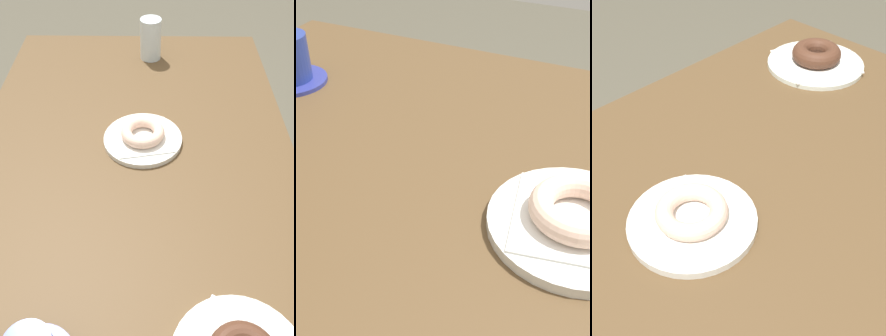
# 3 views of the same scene
# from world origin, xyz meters

# --- Properties ---
(table) EXTENTS (1.28, 0.82, 0.71)m
(table) POSITION_xyz_m (0.00, 0.00, 0.64)
(table) COLOR brown
(table) RESTS_ON ground_plane
(plate_sugar_ring) EXTENTS (0.20, 0.20, 0.01)m
(plate_sugar_ring) POSITION_xyz_m (0.07, -0.02, 0.71)
(plate_sugar_ring) COLOR silver
(plate_sugar_ring) RESTS_ON table
(napkin_sugar_ring) EXTENTS (0.16, 0.16, 0.00)m
(napkin_sugar_ring) POSITION_xyz_m (0.07, -0.02, 0.72)
(napkin_sugar_ring) COLOR white
(napkin_sugar_ring) RESTS_ON plate_sugar_ring
(donut_sugar_ring) EXTENTS (0.11, 0.11, 0.03)m
(donut_sugar_ring) POSITION_xyz_m (0.07, -0.02, 0.74)
(donut_sugar_ring) COLOR beige
(donut_sugar_ring) RESTS_ON napkin_sugar_ring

